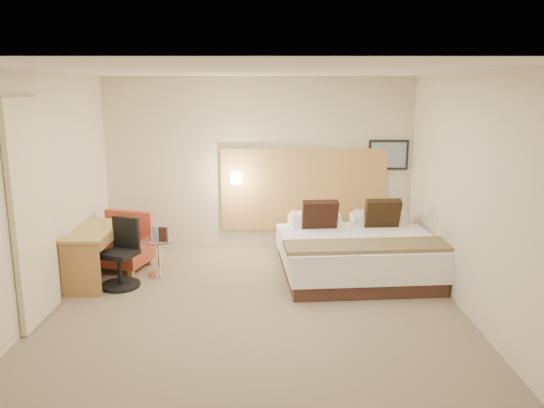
{
  "coord_description": "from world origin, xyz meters",
  "views": [
    {
      "loc": [
        0.18,
        -5.75,
        2.51
      ],
      "look_at": [
        0.2,
        0.67,
        1.11
      ],
      "focal_mm": 35.0,
      "sensor_mm": 36.0,
      "label": 1
    }
  ],
  "objects_px": {
    "desk_chair": "(121,259)",
    "desk": "(96,240)",
    "bed": "(355,251)",
    "side_table": "(159,256)",
    "lounge_chair": "(123,246)"
  },
  "relations": [
    {
      "from": "desk_chair",
      "to": "desk",
      "type": "bearing_deg",
      "value": 154.84
    },
    {
      "from": "bed",
      "to": "desk_chair",
      "type": "relative_size",
      "value": 2.49
    },
    {
      "from": "desk",
      "to": "desk_chair",
      "type": "relative_size",
      "value": 1.32
    },
    {
      "from": "side_table",
      "to": "desk_chair",
      "type": "height_order",
      "value": "desk_chair"
    },
    {
      "from": "bed",
      "to": "lounge_chair",
      "type": "bearing_deg",
      "value": 175.05
    },
    {
      "from": "side_table",
      "to": "lounge_chair",
      "type": "bearing_deg",
      "value": 148.71
    },
    {
      "from": "lounge_chair",
      "to": "desk",
      "type": "height_order",
      "value": "lounge_chair"
    },
    {
      "from": "bed",
      "to": "desk",
      "type": "bearing_deg",
      "value": -175.05
    },
    {
      "from": "side_table",
      "to": "desk",
      "type": "height_order",
      "value": "desk"
    },
    {
      "from": "bed",
      "to": "side_table",
      "type": "relative_size",
      "value": 4.03
    },
    {
      "from": "bed",
      "to": "desk",
      "type": "relative_size",
      "value": 1.89
    },
    {
      "from": "desk",
      "to": "side_table",
      "type": "bearing_deg",
      "value": 16.3
    },
    {
      "from": "lounge_chair",
      "to": "side_table",
      "type": "distance_m",
      "value": 0.69
    },
    {
      "from": "side_table",
      "to": "desk",
      "type": "distance_m",
      "value": 0.85
    },
    {
      "from": "lounge_chair",
      "to": "desk_chair",
      "type": "height_order",
      "value": "desk_chair"
    }
  ]
}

